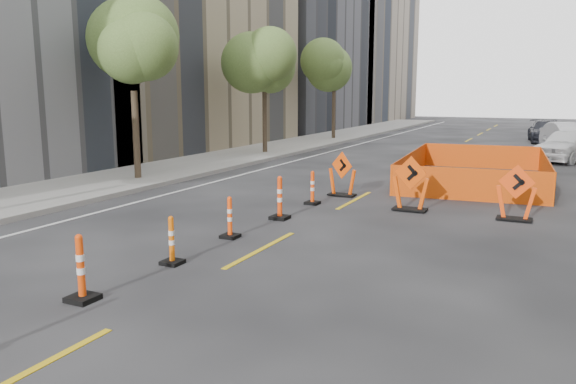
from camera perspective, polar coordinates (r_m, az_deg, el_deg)
The scene contains 19 objects.
ground_plane at distance 8.77m, azimuth -15.46°, elevation -12.16°, with size 140.00×140.00×0.00m, color black.
sidewalk_left at distance 23.34m, azimuth -12.91°, elevation 2.03°, with size 4.00×90.00×0.15m, color gray.
bld_left_d at distance 50.65m, azimuth -0.78°, elevation 14.39°, with size 12.00×16.00×14.00m, color #4C4C51.
bld_left_e at distance 65.95m, azimuth 5.82°, elevation 15.98°, with size 12.00×20.00×20.00m, color gray.
tree_l_b at distance 21.23m, azimuth -15.54°, elevation 13.18°, with size 2.80×2.80×5.95m.
tree_l_c at distance 29.53m, azimuth -2.41°, elevation 12.59°, with size 2.80×2.80×5.95m.
tree_l_d at distance 38.64m, azimuth 4.72°, elevation 12.00°, with size 2.80×2.80×5.95m.
channelizer_2 at distance 9.48m, azimuth -20.31°, elevation -7.23°, with size 0.43×0.43×1.09m, color #D93B09, non-canonical shape.
channelizer_3 at distance 10.99m, azimuth -11.74°, elevation -4.82°, with size 0.38×0.38×0.95m, color #D75A09, non-canonical shape.
channelizer_4 at distance 12.75m, azimuth -5.93°, elevation -2.57°, with size 0.38×0.38×0.96m, color #FD430A, non-canonical shape.
channelizer_5 at distance 14.52m, azimuth -0.84°, elevation -0.58°, with size 0.45×0.45×1.14m, color #F33D0A, non-canonical shape.
channelizer_6 at distance 16.49m, azimuth 2.50°, elevation 0.45°, with size 0.39×0.39×0.99m, color #F4400A, non-canonical shape.
chevron_sign_left at distance 17.82m, azimuth 5.53°, elevation 1.83°, with size 0.94×0.57×1.41m, color #F74C0A, non-canonical shape.
chevron_sign_center at distance 15.87m, azimuth 12.36°, elevation 0.84°, with size 1.02×0.61×1.54m, color #E44709, non-canonical shape.
chevron_sign_right at distance 15.47m, azimuth 22.16°, elevation -0.08°, with size 0.97×0.58×1.45m, color #FF430A, non-canonical shape.
safety_fence at distance 21.78m, azimuth 18.52°, elevation 2.32°, with size 4.71×8.01×1.00m, color #F8430D, non-canonical shape.
parked_car_near at distance 29.84m, azimuth 26.48°, elevation 4.31°, with size 1.84×4.56×1.55m, color silver.
parked_car_mid at distance 35.09m, azimuth 26.63°, elevation 5.03°, with size 1.66×4.77×1.57m, color #ACABB1.
parked_car_far at distance 40.51m, azimuth 24.71°, elevation 5.62°, with size 1.98×4.88×1.42m, color black.
Camera 1 is at (5.44, -6.05, 3.28)m, focal length 35.00 mm.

